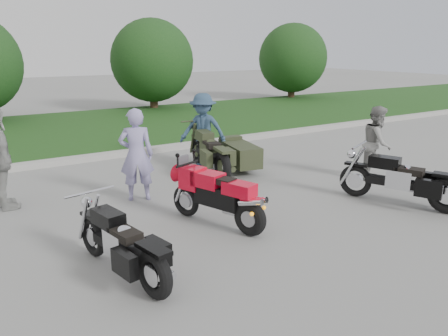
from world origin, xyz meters
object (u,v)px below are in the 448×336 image
cruiser_sidecar (228,154)px  person_back (0,159)px  person_denim (203,130)px  cruiser_right (405,182)px  person_stripe (136,155)px  person_grey (377,143)px  sportbike_red (218,195)px  cruiser_left (124,248)px

cruiser_sidecar → person_back: (-4.63, 0.07, 0.49)m
person_denim → person_back: bearing=-127.1°
cruiser_right → person_back: person_back is taller
person_stripe → person_grey: bearing=-174.8°
sportbike_red → person_back: (-2.82, 2.65, 0.40)m
sportbike_red → cruiser_left: 1.99m
cruiser_right → person_stripe: 4.91m
cruiser_sidecar → person_stripe: (-2.44, -0.70, 0.44)m
cruiser_right → person_grey: person_grey is taller
sportbike_red → person_grey: size_ratio=1.14×
cruiser_sidecar → person_denim: person_denim is taller
cruiser_right → person_grey: size_ratio=1.32×
sportbike_red → person_back: 3.89m
cruiser_right → cruiser_sidecar: bearing=89.7°
sportbike_red → cruiser_right: (3.35, -0.96, -0.08)m
sportbike_red → cruiser_right: 3.49m
cruiser_left → cruiser_sidecar: (3.64, 3.37, 0.02)m
person_back → person_grey: bearing=-116.9°
cruiser_left → cruiser_sidecar: bearing=31.2°
cruiser_right → person_back: size_ratio=1.14×
person_grey → cruiser_right: bearing=-158.4°
person_stripe → person_denim: bearing=-125.1°
person_grey → person_denim: (-2.67, 2.90, 0.08)m
cruiser_sidecar → person_stripe: size_ratio=1.35×
person_back → person_stripe: bearing=-119.2°
person_denim → cruiser_sidecar: bearing=-32.3°
person_back → cruiser_sidecar: bearing=-100.7°
cruiser_sidecar → person_back: person_back is taller
cruiser_right → cruiser_left: bearing=154.4°
cruiser_sidecar → person_grey: (2.47, -2.11, 0.37)m
cruiser_left → person_grey: size_ratio=1.28×
cruiser_left → person_stripe: (1.20, 2.67, 0.46)m
sportbike_red → person_back: size_ratio=0.98×
cruiser_left → cruiser_right: size_ratio=0.97×
person_stripe → person_back: bearing=1.8°
person_grey → person_back: 7.43m
sportbike_red → person_stripe: 2.01m
person_denim → person_back: size_ratio=0.95×
person_grey → person_denim: bearing=97.3°
person_stripe → person_back: 2.33m
person_stripe → person_grey: 5.11m
cruiser_left → cruiser_right: bearing=-13.5°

